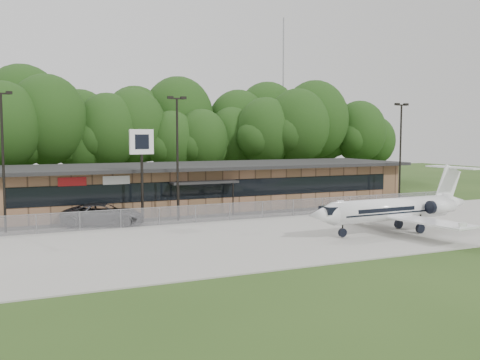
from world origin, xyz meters
name	(u,v)px	position (x,y,z in m)	size (l,w,h in m)	color
ground	(347,258)	(0.00, 0.00, 0.00)	(160.00, 160.00, 0.00)	#294217
apron	(281,234)	(0.00, 8.00, 0.04)	(64.00, 18.00, 0.08)	#9E9B93
parking_lot	(221,213)	(0.00, 19.50, 0.03)	(50.00, 9.00, 0.06)	#383835
terminal	(204,185)	(0.00, 23.94, 2.18)	(41.00, 11.65, 4.30)	#865E43
fence	(241,211)	(0.00, 15.00, 0.78)	(46.00, 0.04, 1.52)	gray
treeline	(155,132)	(0.00, 42.00, 7.50)	(72.00, 12.00, 15.00)	#173B12
radio_mast	(283,100)	(22.00, 48.00, 12.50)	(0.20, 0.20, 25.00)	gray
light_pole_left	(3,151)	(-18.00, 16.50, 5.98)	(1.55, 0.30, 10.23)	black
light_pole_mid	(177,149)	(-5.00, 16.50, 5.98)	(1.55, 0.30, 10.23)	black
light_pole_right	(400,147)	(18.00, 16.50, 5.98)	(1.55, 0.30, 10.23)	black
business_jet	(396,210)	(7.83, 5.04, 1.72)	(14.29, 12.70, 4.82)	white
suv	(103,215)	(-10.95, 17.00, 0.89)	(2.95, 6.40, 1.78)	#333336
pole_sign	(142,152)	(-7.87, 16.80, 5.79)	(1.99, 0.49, 7.57)	black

